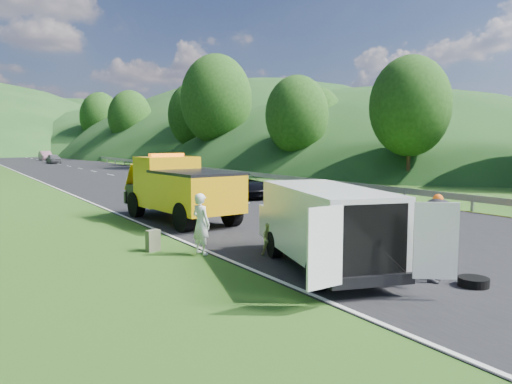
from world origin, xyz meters
TOP-DOWN VIEW (x-y plane):
  - ground at (0.00, 0.00)m, footprint 320.00×320.00m
  - road_surface at (3.00, 40.00)m, footprint 14.00×200.00m
  - guardrail at (10.30, 52.50)m, footprint 0.06×140.00m
  - tree_line_right at (23.00, 60.00)m, footprint 14.00×140.00m
  - hills_backdrop at (6.50, 134.70)m, footprint 201.00×288.60m
  - tow_truck at (-2.31, 5.59)m, footprint 2.79×6.51m
  - white_van at (-2.28, -3.36)m, footprint 4.21×6.45m
  - woman at (-4.23, -0.25)m, footprint 0.62×0.74m
  - child at (-2.65, -1.40)m, footprint 0.56×0.52m
  - worker at (-0.88, -5.69)m, footprint 1.46×1.26m
  - suitcase at (-5.23, 0.96)m, footprint 0.43×0.30m
  - spare_tire at (-0.44, -6.38)m, footprint 0.68×0.68m
  - passing_suv at (4.09, 11.65)m, footprint 2.81×5.14m
  - dist_car_a at (2.80, 60.69)m, footprint 1.55×3.86m
  - dist_car_b at (3.81, 72.95)m, footprint 1.56×4.48m
  - dist_car_c at (1.54, 93.02)m, footprint 2.21×5.44m

SIDE VIEW (x-z plane):
  - ground at x=0.00m, z-range 0.00..0.00m
  - guardrail at x=10.30m, z-range -0.76..0.76m
  - tree_line_right at x=23.00m, z-range -7.00..7.00m
  - hills_backdrop at x=6.50m, z-range -22.00..22.00m
  - woman at x=-4.23m, z-range -0.88..0.88m
  - child at x=-2.65m, z-range -0.46..0.46m
  - worker at x=-0.88m, z-range -0.98..0.98m
  - spare_tire at x=-0.44m, z-range -0.10..0.10m
  - passing_suv at x=4.09m, z-range -0.68..0.68m
  - dist_car_a at x=2.80m, z-range -0.66..0.66m
  - dist_car_b at x=3.81m, z-range -0.74..0.74m
  - dist_car_c at x=1.54m, z-range -0.79..0.79m
  - road_surface at x=3.00m, z-range 0.00..0.02m
  - suitcase at x=-5.23m, z-range 0.00..0.64m
  - white_van at x=-2.28m, z-range 0.14..2.26m
  - tow_truck at x=-2.31m, z-range -0.03..2.70m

